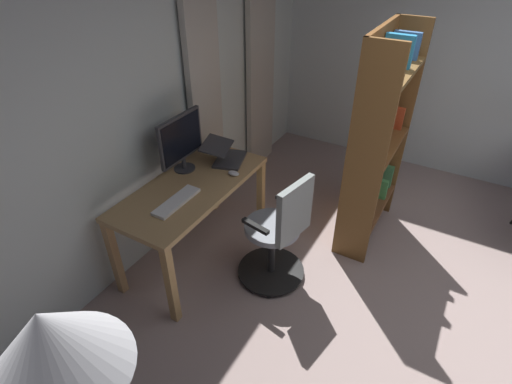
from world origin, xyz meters
TOP-DOWN VIEW (x-y plane):
  - ground_plane at (0.00, 0.00)m, footprint 7.30×7.30m
  - back_room_partition at (0.00, -2.81)m, footprint 4.89×0.10m
  - curtain_left_panel at (-1.51, -2.70)m, footprint 0.52×0.06m
  - curtain_right_panel at (-0.49, -2.70)m, footprint 0.43×0.06m
  - desk at (0.24, -2.34)m, footprint 1.37×0.63m
  - office_chair at (0.14, -1.60)m, footprint 0.56×0.56m
  - computer_monitor at (0.07, -2.54)m, footprint 0.50×0.18m
  - computer_keyboard at (0.49, -2.28)m, footprint 0.43×0.12m
  - laptop at (-0.23, -2.32)m, footprint 0.42×0.43m
  - computer_mouse at (-0.05, -2.12)m, footprint 0.06×0.10m
  - bookshelf at (-0.85, -1.22)m, footprint 0.89×0.30m

SIDE VIEW (x-z plane):
  - ground_plane at x=0.00m, z-range 0.00..0.00m
  - office_chair at x=0.14m, z-range -0.04..0.96m
  - desk at x=0.24m, z-range 0.27..1.02m
  - computer_keyboard at x=0.49m, z-range 0.75..0.78m
  - computer_mouse at x=-0.05m, z-range 0.75..0.79m
  - laptop at x=-0.23m, z-range 0.73..0.89m
  - bookshelf at x=-0.85m, z-range 0.01..1.88m
  - computer_monitor at x=0.07m, z-range 0.78..1.26m
  - curtain_left_panel at x=-1.51m, z-range 0.00..2.42m
  - curtain_right_panel at x=-0.49m, z-range 0.00..2.42m
  - back_room_partition at x=0.00m, z-range 0.00..2.85m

